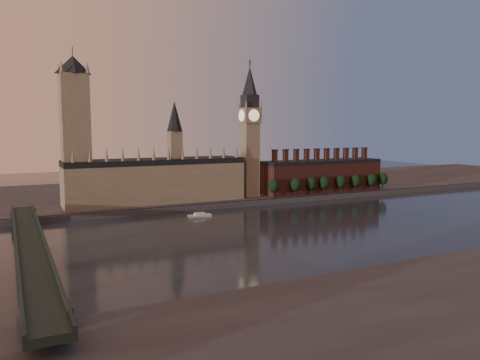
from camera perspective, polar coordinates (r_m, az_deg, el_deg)
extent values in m
plane|color=black|center=(277.28, 9.99, -5.88)|extent=(900.00, 900.00, 0.00)
cube|color=#46464B|center=(351.97, 1.24, -2.85)|extent=(900.00, 4.00, 4.00)
cube|color=#46464B|center=(432.79, -4.32, -1.14)|extent=(900.00, 180.00, 4.00)
cube|color=gray|center=(348.57, -10.20, -0.38)|extent=(130.00, 30.00, 28.00)
cube|color=black|center=(347.08, -10.25, 2.24)|extent=(130.00, 30.00, 4.00)
cube|color=gray|center=(351.02, -7.92, 3.96)|extent=(9.00, 9.00, 24.00)
cone|color=black|center=(350.85, -7.98, 7.71)|extent=(12.00, 12.00, 22.00)
cone|color=gray|center=(321.10, -19.72, 2.90)|extent=(2.60, 2.60, 10.00)
cone|color=gray|center=(322.54, -17.83, 2.98)|extent=(2.60, 2.60, 10.00)
cone|color=gray|center=(324.34, -15.96, 3.05)|extent=(2.60, 2.60, 10.00)
cone|color=gray|center=(326.47, -14.10, 3.13)|extent=(2.60, 2.60, 10.00)
cone|color=gray|center=(328.94, -12.28, 3.20)|extent=(2.60, 2.60, 10.00)
cone|color=gray|center=(331.75, -10.48, 3.26)|extent=(2.60, 2.60, 10.00)
cone|color=gray|center=(334.87, -8.71, 3.32)|extent=(2.60, 2.60, 10.00)
cone|color=gray|center=(338.30, -6.98, 3.38)|extent=(2.60, 2.60, 10.00)
cone|color=gray|center=(342.04, -5.29, 3.43)|extent=(2.60, 2.60, 10.00)
cone|color=gray|center=(346.06, -3.63, 3.48)|extent=(2.60, 2.60, 10.00)
cone|color=gray|center=(350.37, -2.01, 3.52)|extent=(2.60, 2.60, 10.00)
cone|color=gray|center=(354.96, -0.43, 3.56)|extent=(2.60, 2.60, 10.00)
cube|color=gray|center=(335.14, -19.38, 4.41)|extent=(18.00, 18.00, 90.00)
cone|color=black|center=(337.61, -19.71, 13.09)|extent=(24.00, 24.00, 12.00)
cylinder|color=#232326|center=(338.41, -19.75, 14.09)|extent=(0.50, 0.50, 12.00)
cone|color=gray|center=(328.57, -20.94, 12.89)|extent=(3.00, 3.00, 8.00)
cone|color=gray|center=(330.61, -18.11, 12.94)|extent=(3.00, 3.00, 8.00)
cone|color=gray|center=(344.37, -21.21, 12.55)|extent=(3.00, 3.00, 8.00)
cone|color=gray|center=(346.32, -18.52, 12.62)|extent=(3.00, 3.00, 8.00)
cube|color=gray|center=(370.66, 1.18, 2.44)|extent=(12.00, 12.00, 58.00)
cube|color=gray|center=(369.93, 1.19, 7.86)|extent=(14.00, 14.00, 12.00)
cube|color=#232326|center=(370.39, 1.20, 9.56)|extent=(11.00, 11.00, 10.00)
cone|color=black|center=(371.63, 1.20, 12.02)|extent=(13.00, 13.00, 22.00)
cylinder|color=#232326|center=(373.21, 1.21, 14.08)|extent=(1.00, 1.00, 5.00)
cylinder|color=beige|center=(363.58, 1.73, 7.88)|extent=(9.00, 0.50, 9.00)
cylinder|color=beige|center=(376.32, 0.68, 7.83)|extent=(9.00, 0.50, 9.00)
cylinder|color=beige|center=(366.64, 0.19, 7.87)|extent=(0.50, 9.00, 9.00)
cylinder|color=beige|center=(373.34, 2.18, 7.84)|extent=(0.50, 9.00, 9.00)
cone|color=gray|center=(361.53, 0.76, 9.32)|extent=(2.00, 2.00, 6.00)
cone|color=gray|center=(367.66, 2.58, 9.26)|extent=(2.00, 2.00, 6.00)
cone|color=gray|center=(373.11, -0.17, 9.23)|extent=(2.00, 2.00, 6.00)
cone|color=gray|center=(379.06, 1.62, 9.18)|extent=(2.00, 2.00, 6.00)
cube|color=brown|center=(409.29, 9.88, 0.33)|extent=(110.00, 25.00, 24.00)
cube|color=black|center=(408.12, 9.92, 2.21)|extent=(110.00, 25.00, 3.00)
cube|color=brown|center=(381.72, 4.24, 2.91)|extent=(3.50, 3.50, 9.00)
cube|color=#232326|center=(381.46, 4.25, 3.66)|extent=(4.20, 4.20, 1.00)
cube|color=brown|center=(387.16, 5.57, 2.95)|extent=(3.50, 3.50, 9.00)
cube|color=#232326|center=(386.90, 5.58, 3.69)|extent=(4.20, 4.20, 1.00)
cube|color=brown|center=(392.81, 6.87, 2.98)|extent=(3.50, 3.50, 9.00)
cube|color=#232326|center=(392.55, 6.88, 3.71)|extent=(4.20, 4.20, 1.00)
cube|color=brown|center=(398.64, 8.12, 3.01)|extent=(3.50, 3.50, 9.00)
cube|color=#232326|center=(398.39, 8.13, 3.73)|extent=(4.20, 4.20, 1.00)
cube|color=brown|center=(404.66, 9.34, 3.04)|extent=(3.50, 3.50, 9.00)
cube|color=#232326|center=(404.41, 9.35, 3.75)|extent=(4.20, 4.20, 1.00)
cube|color=brown|center=(410.86, 10.52, 3.07)|extent=(3.50, 3.50, 9.00)
cube|color=#232326|center=(410.61, 10.54, 3.76)|extent=(4.20, 4.20, 1.00)
cube|color=brown|center=(417.23, 11.67, 3.09)|extent=(3.50, 3.50, 9.00)
cube|color=#232326|center=(416.99, 11.69, 3.78)|extent=(4.20, 4.20, 1.00)
cube|color=brown|center=(423.76, 12.78, 3.11)|extent=(3.50, 3.50, 9.00)
cube|color=#232326|center=(423.52, 12.80, 3.79)|extent=(4.20, 4.20, 1.00)
cube|color=brown|center=(430.44, 13.86, 3.13)|extent=(3.50, 3.50, 9.00)
cube|color=#232326|center=(430.21, 13.88, 3.80)|extent=(4.20, 4.20, 1.00)
cube|color=brown|center=(437.27, 14.91, 3.15)|extent=(3.50, 3.50, 9.00)
cube|color=#232326|center=(437.04, 14.92, 3.80)|extent=(4.20, 4.20, 1.00)
cylinder|color=black|center=(366.38, 4.13, -1.71)|extent=(0.80, 0.80, 6.00)
ellipsoid|color=black|center=(365.53, 4.13, -0.70)|extent=(8.60, 8.60, 10.75)
cylinder|color=black|center=(376.17, 6.80, -1.53)|extent=(0.80, 0.80, 6.00)
ellipsoid|color=black|center=(375.34, 6.81, -0.55)|extent=(8.60, 8.60, 10.75)
cylinder|color=black|center=(386.44, 8.67, -1.35)|extent=(0.80, 0.80, 6.00)
ellipsoid|color=black|center=(385.63, 8.69, -0.39)|extent=(8.60, 8.60, 10.75)
cylinder|color=black|center=(392.11, 10.22, -1.27)|extent=(0.80, 0.80, 6.00)
ellipsoid|color=black|center=(391.31, 10.24, -0.32)|extent=(8.60, 8.60, 10.75)
cylinder|color=black|center=(402.83, 12.15, -1.11)|extent=(0.80, 0.80, 6.00)
ellipsoid|color=black|center=(402.06, 12.17, -0.19)|extent=(8.60, 8.60, 10.75)
cylinder|color=black|center=(413.36, 13.89, -0.96)|extent=(0.80, 0.80, 6.00)
ellipsoid|color=black|center=(412.61, 13.91, -0.07)|extent=(8.60, 8.60, 10.75)
cylinder|color=black|center=(424.98, 15.71, -0.82)|extent=(0.80, 0.80, 6.00)
ellipsoid|color=black|center=(424.25, 15.74, 0.05)|extent=(8.60, 8.60, 10.75)
cylinder|color=black|center=(434.45, 16.99, -0.71)|extent=(0.80, 0.80, 6.00)
ellipsoid|color=black|center=(433.73, 17.02, 0.15)|extent=(8.60, 8.60, 10.75)
cube|color=#1C2C27|center=(218.12, -24.18, -7.27)|extent=(12.00, 200.00, 2.50)
cube|color=#1C2C27|center=(217.59, -25.66, -6.86)|extent=(1.00, 200.00, 1.30)
cube|color=#1C2C27|center=(217.94, -22.75, -6.70)|extent=(1.00, 200.00, 1.30)
cube|color=#46464B|center=(311.69, -24.92, -3.71)|extent=(14.00, 8.00, 6.00)
cube|color=#46464B|center=(142.11, -22.69, -15.29)|extent=(14.00, 8.00, 6.00)
cylinder|color=#232326|center=(143.27, -22.63, -16.46)|extent=(8.00, 8.00, 7.75)
cylinder|color=#232326|center=(175.17, -23.43, -12.27)|extent=(8.00, 8.00, 7.75)
cylinder|color=#232326|center=(207.73, -23.97, -9.38)|extent=(8.00, 8.00, 7.75)
cylinder|color=#232326|center=(240.70, -24.35, -7.28)|extent=(8.00, 8.00, 7.75)
cylinder|color=#232326|center=(273.91, -24.64, -5.69)|extent=(8.00, 8.00, 7.75)
cylinder|color=#232326|center=(307.30, -24.86, -4.44)|extent=(8.00, 8.00, 7.75)
cube|color=silver|center=(308.94, -4.96, -4.38)|extent=(15.57, 4.80, 1.77)
cube|color=silver|center=(308.66, -4.96, -4.10)|extent=(6.71, 3.48, 1.33)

